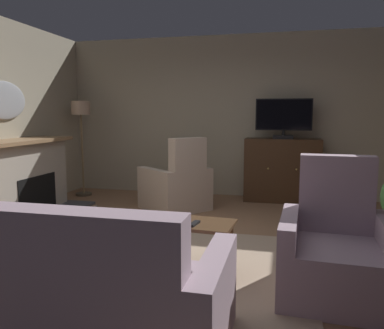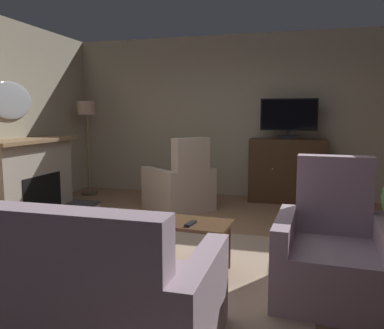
{
  "view_description": "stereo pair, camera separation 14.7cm",
  "coord_description": "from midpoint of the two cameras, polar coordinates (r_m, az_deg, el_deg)",
  "views": [
    {
      "loc": [
        1.07,
        -3.97,
        1.46
      ],
      "look_at": [
        0.07,
        0.23,
        0.9
      ],
      "focal_mm": 36.5,
      "sensor_mm": 36.0,
      "label": 1
    },
    {
      "loc": [
        1.21,
        -3.93,
        1.46
      ],
      "look_at": [
        0.07,
        0.23,
        0.9
      ],
      "focal_mm": 36.5,
      "sensor_mm": 36.0,
      "label": 2
    }
  ],
  "objects": [
    {
      "name": "sofa_floral",
      "position": [
        2.63,
        -14.57,
        -18.64
      ],
      "size": [
        1.52,
        0.95,
        0.96
      ],
      "color": "#AD93A3",
      "rests_on": "ground_plane"
    },
    {
      "name": "coffee_table",
      "position": [
        3.67,
        -2.57,
        -9.23
      ],
      "size": [
        0.98,
        0.52,
        0.48
      ],
      "color": "#4C331E",
      "rests_on": "ground_plane"
    },
    {
      "name": "rug_central",
      "position": [
        3.95,
        -3.3,
        -14.27
      ],
      "size": [
        2.57,
        2.15,
        0.01
      ],
      "primitive_type": "cube",
      "color": "tan",
      "rests_on": "ground_plane"
    },
    {
      "name": "wall_back",
      "position": [
        7.04,
        4.12,
        6.99
      ],
      "size": [
        6.31,
        0.1,
        2.83
      ],
      "primitive_type": "cube",
      "color": "#B2A88E",
      "rests_on": "ground_plane"
    },
    {
      "name": "ground_plane",
      "position": [
        4.37,
        -2.56,
        -12.41
      ],
      "size": [
        6.31,
        6.48,
        0.04
      ],
      "primitive_type": "cube",
      "color": "#936B4C"
    },
    {
      "name": "fireplace",
      "position": [
        6.16,
        -23.94,
        -1.96
      ],
      "size": [
        0.95,
        1.73,
        1.1
      ],
      "color": "#4C4C51",
      "rests_on": "ground_plane"
    },
    {
      "name": "floor_lamp",
      "position": [
        7.23,
        -16.46,
        6.32
      ],
      "size": [
        0.32,
        0.32,
        1.68
      ],
      "color": "#4C4233",
      "rests_on": "ground_plane"
    },
    {
      "name": "cat",
      "position": [
        5.59,
        -13.07,
        -7.0
      ],
      "size": [
        0.69,
        0.25,
        0.19
      ],
      "color": "gray",
      "rests_on": "ground_plane"
    },
    {
      "name": "tv_remote",
      "position": [
        3.52,
        -0.88,
        -8.63
      ],
      "size": [
        0.08,
        0.18,
        0.02
      ],
      "primitive_type": "cube",
      "rotation": [
        0.0,
        0.0,
        4.55
      ],
      "color": "black",
      "rests_on": "coffee_table"
    },
    {
      "name": "armchair_facing_sofa",
      "position": [
        5.97,
        -2.95,
        -3.36
      ],
      "size": [
        1.19,
        1.18,
        1.12
      ],
      "color": "#C6B29E",
      "rests_on": "ground_plane"
    },
    {
      "name": "armchair_in_far_corner",
      "position": [
        3.41,
        19.12,
        -12.18
      ],
      "size": [
        0.92,
        0.93,
        1.11
      ],
      "color": "#AD93A3",
      "rests_on": "ground_plane"
    },
    {
      "name": "wall_mirror_oval",
      "position": [
        6.24,
        -26.33,
        8.41
      ],
      "size": [
        0.06,
        0.9,
        0.54
      ],
      "primitive_type": "ellipsoid",
      "color": "#B2B7BF"
    },
    {
      "name": "tv_cabinet",
      "position": [
        6.66,
        12.41,
        -1.02
      ],
      "size": [
        1.24,
        0.45,
        1.05
      ],
      "color": "black",
      "rests_on": "ground_plane"
    },
    {
      "name": "television",
      "position": [
        6.54,
        12.62,
        6.72
      ],
      "size": [
        0.9,
        0.2,
        0.65
      ],
      "color": "black",
      "rests_on": "tv_cabinet"
    }
  ]
}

